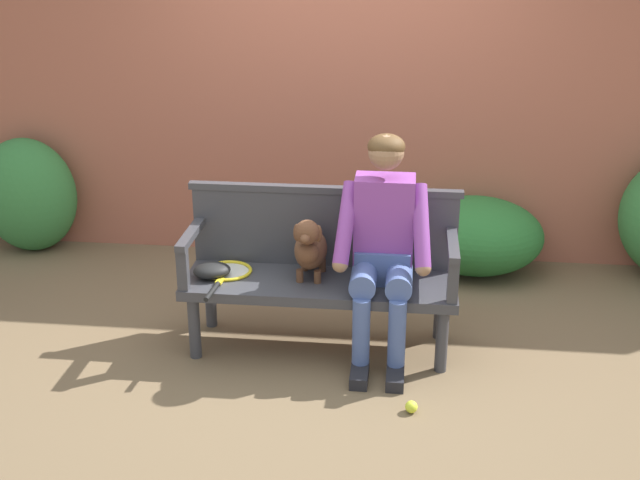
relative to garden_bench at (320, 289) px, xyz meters
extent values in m
plane|color=brown|center=(0.00, 0.00, -0.39)|extent=(40.00, 40.00, 0.00)
cube|color=#9E5642|center=(0.00, 1.64, 0.86)|extent=(8.00, 0.30, 2.49)
ellipsoid|color=#286B2D|center=(0.99, 1.26, -0.11)|extent=(0.98, 0.80, 0.55)
ellipsoid|color=#337538|center=(-2.39, 1.31, 0.06)|extent=(0.75, 0.54, 0.89)
cube|color=#38383D|center=(0.00, 0.00, 0.03)|extent=(1.59, 0.52, 0.06)
cylinder|color=#38383D|center=(-0.72, -0.20, -0.19)|extent=(0.07, 0.07, 0.39)
cylinder|color=#38383D|center=(0.72, -0.20, -0.19)|extent=(0.07, 0.07, 0.39)
cylinder|color=#38383D|center=(-0.72, 0.20, -0.19)|extent=(0.07, 0.07, 0.39)
cylinder|color=#38383D|center=(0.72, 0.20, -0.19)|extent=(0.07, 0.07, 0.39)
cube|color=#38383D|center=(0.00, 0.23, 0.29)|extent=(1.59, 0.05, 0.46)
cube|color=#38383D|center=(0.00, 0.23, 0.54)|extent=(1.63, 0.06, 0.04)
cube|color=#38383D|center=(-0.76, -0.22, 0.18)|extent=(0.06, 0.06, 0.24)
cube|color=#38383D|center=(-0.76, 0.00, 0.32)|extent=(0.06, 0.52, 0.04)
cube|color=#38383D|center=(0.76, -0.22, 0.18)|extent=(0.06, 0.06, 0.24)
cube|color=#38383D|center=(0.76, 0.00, 0.32)|extent=(0.06, 0.52, 0.04)
cube|color=black|center=(0.26, -0.36, -0.35)|extent=(0.10, 0.24, 0.07)
cylinder|color=#475B93|center=(0.26, -0.28, -0.12)|extent=(0.10, 0.10, 0.40)
cylinder|color=#475B93|center=(0.26, -0.12, 0.14)|extent=(0.15, 0.33, 0.15)
cube|color=black|center=(0.46, -0.36, -0.35)|extent=(0.10, 0.24, 0.07)
cylinder|color=#475B93|center=(0.46, -0.28, -0.12)|extent=(0.10, 0.10, 0.40)
cylinder|color=#475B93|center=(0.46, -0.12, 0.14)|extent=(0.15, 0.33, 0.15)
cube|color=#475B93|center=(0.36, 0.05, 0.16)|extent=(0.32, 0.24, 0.20)
cube|color=#843D93|center=(0.36, 0.07, 0.42)|extent=(0.34, 0.22, 0.52)
cylinder|color=#843D93|center=(0.15, -0.06, 0.44)|extent=(0.14, 0.34, 0.45)
sphere|color=#936B4C|center=(0.13, -0.18, 0.24)|extent=(0.09, 0.09, 0.09)
cylinder|color=#843D93|center=(0.57, -0.06, 0.44)|extent=(0.14, 0.34, 0.45)
sphere|color=#936B4C|center=(0.59, -0.18, 0.24)|extent=(0.09, 0.09, 0.09)
sphere|color=#936B4C|center=(0.36, 0.05, 0.83)|extent=(0.20, 0.20, 0.20)
ellipsoid|color=#51381E|center=(0.36, 0.06, 0.86)|extent=(0.21, 0.21, 0.14)
cylinder|color=brown|center=(-0.11, -0.04, 0.10)|extent=(0.04, 0.04, 0.08)
cylinder|color=brown|center=(-0.01, -0.05, 0.10)|extent=(0.04, 0.04, 0.08)
cylinder|color=brown|center=(-0.11, 0.13, 0.10)|extent=(0.04, 0.04, 0.08)
cylinder|color=brown|center=(0.00, 0.12, 0.10)|extent=(0.04, 0.04, 0.08)
ellipsoid|color=brown|center=(-0.06, 0.04, 0.23)|extent=(0.20, 0.29, 0.23)
sphere|color=brown|center=(-0.06, -0.06, 0.25)|extent=(0.13, 0.13, 0.13)
sphere|color=brown|center=(-0.06, -0.09, 0.39)|extent=(0.14, 0.14, 0.14)
ellipsoid|color=brown|center=(-0.07, -0.15, 0.37)|extent=(0.06, 0.09, 0.05)
ellipsoid|color=brown|center=(-0.12, -0.08, 0.38)|extent=(0.04, 0.04, 0.10)
ellipsoid|color=brown|center=(0.00, -0.08, 0.38)|extent=(0.04, 0.04, 0.10)
sphere|color=brown|center=(-0.05, 0.18, 0.28)|extent=(0.07, 0.07, 0.07)
torus|color=yellow|center=(-0.56, 0.04, 0.07)|extent=(0.31, 0.31, 0.02)
cylinder|color=silver|center=(-0.56, 0.04, 0.06)|extent=(0.25, 0.25, 0.00)
cube|color=yellow|center=(-0.57, -0.12, 0.07)|extent=(0.04, 0.07, 0.02)
cylinder|color=black|center=(-0.58, -0.26, 0.07)|extent=(0.05, 0.22, 0.03)
ellipsoid|color=black|center=(-0.64, -0.04, 0.10)|extent=(0.27, 0.24, 0.09)
sphere|color=#CCDB33|center=(0.56, -0.65, -0.35)|extent=(0.07, 0.07, 0.07)
camera|label=1|loc=(0.49, -4.36, 2.05)|focal=46.11mm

